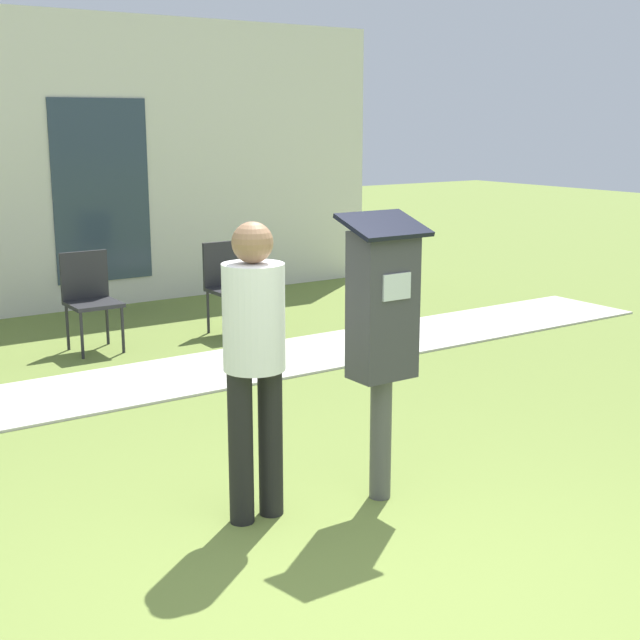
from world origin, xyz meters
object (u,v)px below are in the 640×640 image
outdoor_chair_middle (89,293)px  outdoor_chair_right (229,280)px  person_standing (254,349)px  parking_meter (383,320)px

outdoor_chair_middle → outdoor_chair_right: bearing=-17.5°
person_standing → outdoor_chair_right: 4.28m
outdoor_chair_middle → outdoor_chair_right: (1.37, -0.13, 0.00)m
parking_meter → person_standing: (-0.71, 0.16, -0.09)m
person_standing → outdoor_chair_middle: size_ratio=1.76×
parking_meter → outdoor_chair_right: 4.18m
parking_meter → outdoor_chair_middle: 4.13m
person_standing → outdoor_chair_right: person_standing is taller
outdoor_chair_right → parking_meter: bearing=-122.4°
outdoor_chair_right → outdoor_chair_middle: bearing=159.2°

